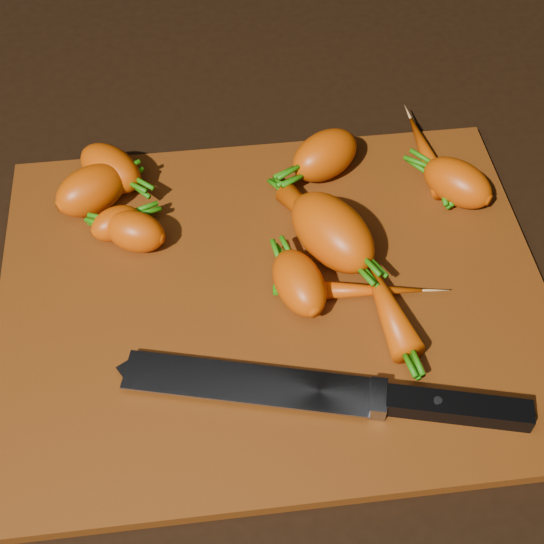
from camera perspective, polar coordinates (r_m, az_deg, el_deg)
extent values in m
cube|color=black|center=(0.71, 0.10, -2.40)|extent=(2.00, 2.00, 0.01)
cube|color=#81390C|center=(0.70, 0.10, -1.86)|extent=(0.50, 0.40, 0.01)
ellipsoid|color=#CB4807|center=(0.77, -13.45, 6.01)|extent=(0.09, 0.08, 0.05)
ellipsoid|color=#CB4807|center=(0.72, -10.25, 3.01)|extent=(0.07, 0.06, 0.04)
ellipsoid|color=#CB4807|center=(0.70, 4.56, 3.01)|extent=(0.10, 0.12, 0.06)
ellipsoid|color=#CB4807|center=(0.67, 2.06, -0.83)|extent=(0.06, 0.08, 0.04)
ellipsoid|color=#CB4807|center=(0.78, 4.01, 8.77)|extent=(0.09, 0.08, 0.05)
ellipsoid|color=#CB4807|center=(0.74, -11.65, 3.60)|extent=(0.06, 0.05, 0.03)
ellipsoid|color=#CB4807|center=(0.78, 13.79, 6.55)|extent=(0.08, 0.08, 0.04)
ellipsoid|color=#CB4807|center=(0.82, 11.55, 8.69)|extent=(0.03, 0.11, 0.02)
ellipsoid|color=#CB4807|center=(0.69, 6.67, -1.38)|extent=(0.11, 0.03, 0.02)
ellipsoid|color=#CB4807|center=(0.68, 8.48, -2.14)|extent=(0.05, 0.12, 0.03)
ellipsoid|color=#CB4807|center=(0.79, -12.07, 7.66)|extent=(0.08, 0.08, 0.04)
ellipsoid|color=#CB4807|center=(0.73, 3.64, 3.50)|extent=(0.08, 0.11, 0.02)
cube|color=gray|center=(0.65, -10.97, -7.19)|extent=(0.21, 0.09, 0.00)
cube|color=gray|center=(0.63, -1.40, -8.44)|extent=(0.02, 0.03, 0.01)
cube|color=black|center=(0.63, 4.50, -9.09)|extent=(0.12, 0.05, 0.02)
cylinder|color=#B2B2B7|center=(0.62, 2.92, -8.54)|extent=(0.01, 0.01, 0.00)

